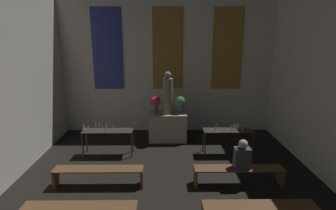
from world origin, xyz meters
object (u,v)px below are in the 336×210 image
person_seated (242,156)px  pew_back_right (239,172)px  flower_vase_left (156,102)px  pew_back_left (99,173)px  candle_rack_left (107,133)px  candle_rack_right (228,133)px  flower_vase_right (180,102)px  statue (168,94)px  altar (168,126)px

person_seated → pew_back_right: bearing=180.0°
flower_vase_left → pew_back_left: 3.21m
candle_rack_left → candle_rack_right: candle_rack_left is taller
flower_vase_left → candle_rack_left: flower_vase_left is taller
candle_rack_left → pew_back_left: size_ratio=0.70×
pew_back_right → person_seated: person_seated is taller
flower_vase_right → candle_rack_right: (1.36, -1.13, -0.64)m
pew_back_right → pew_back_left: bearing=180.0°
statue → pew_back_left: statue is taller
altar → person_seated: person_seated is taller
altar → person_seated: bearing=-59.1°
candle_rack_right → person_seated: person_seated is taller
flower_vase_left → person_seated: (2.08, -2.81, -0.56)m
altar → candle_rack_right: candle_rack_right is taller
candle_rack_left → pew_back_right: candle_rack_left is taller
pew_back_right → statue: bearing=120.0°
candle_rack_right → pew_back_right: bearing=-94.6°
statue → candle_rack_right: statue is taller
candle_rack_right → person_seated: bearing=-92.7°
flower_vase_right → candle_rack_right: bearing=-39.8°
pew_back_left → candle_rack_right: bearing=26.4°
altar → person_seated: size_ratio=1.77×
pew_back_left → flower_vase_left: bearing=66.5°
pew_back_left → person_seated: 3.33m
flower_vase_left → person_seated: bearing=-53.5°
candle_rack_left → candle_rack_right: (3.52, 0.00, -0.00)m
statue → person_seated: statue is taller
statue → pew_back_left: size_ratio=0.67×
pew_back_left → pew_back_right: same height
statue → flower_vase_right: size_ratio=2.38×
statue → pew_back_right: (1.62, -2.81, -1.25)m
flower_vase_left → candle_rack_right: (2.16, -1.13, -0.64)m
candle_rack_left → person_seated: bearing=-25.9°
flower_vase_right → person_seated: bearing=-65.5°
statue → candle_rack_left: size_ratio=0.95×
flower_vase_right → candle_rack_left: size_ratio=0.40×
flower_vase_right → pew_back_left: size_ratio=0.28×
person_seated → candle_rack_right: bearing=87.3°
pew_back_left → person_seated: person_seated is taller
pew_back_right → flower_vase_right: bearing=113.5°
altar → flower_vase_left: flower_vase_left is taller
flower_vase_right → pew_back_right: bearing=-66.5°
statue → candle_rack_right: size_ratio=0.95×
flower_vase_right → flower_vase_left: bearing=180.0°
person_seated → flower_vase_left: bearing=126.5°
altar → candle_rack_left: 2.10m
flower_vase_left → candle_rack_left: bearing=-140.3°
flower_vase_right → pew_back_left: bearing=-125.8°
altar → candle_rack_right: 2.10m
candle_rack_left → pew_back_right: size_ratio=0.70×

